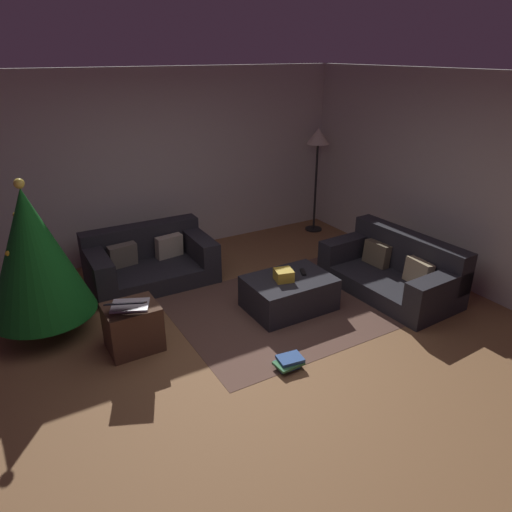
# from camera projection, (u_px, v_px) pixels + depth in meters

# --- Properties ---
(ground_plane) EXTENTS (6.40, 6.40, 0.00)m
(ground_plane) POSITION_uv_depth(u_px,v_px,m) (255.00, 359.00, 4.64)
(ground_plane) COLOR brown
(rear_partition) EXTENTS (6.40, 0.12, 2.60)m
(rear_partition) POSITION_uv_depth(u_px,v_px,m) (142.00, 166.00, 6.60)
(rear_partition) COLOR beige
(rear_partition) RESTS_ON ground_plane
(corner_partition) EXTENTS (0.12, 6.40, 2.60)m
(corner_partition) POSITION_uv_depth(u_px,v_px,m) (484.00, 188.00, 5.57)
(corner_partition) COLOR beige
(corner_partition) RESTS_ON ground_plane
(couch_left) EXTENTS (1.58, 0.98, 0.68)m
(couch_left) POSITION_uv_depth(u_px,v_px,m) (149.00, 260.00, 6.17)
(couch_left) COLOR #26262B
(couch_left) RESTS_ON ground_plane
(couch_right) EXTENTS (0.97, 1.71, 0.71)m
(couch_right) POSITION_uv_depth(u_px,v_px,m) (394.00, 270.00, 5.88)
(couch_right) COLOR #26262B
(couch_right) RESTS_ON ground_plane
(ottoman) EXTENTS (0.98, 0.70, 0.39)m
(ottoman) POSITION_uv_depth(u_px,v_px,m) (289.00, 293.00, 5.49)
(ottoman) COLOR #26262B
(ottoman) RESTS_ON ground_plane
(gift_box) EXTENTS (0.24, 0.23, 0.13)m
(gift_box) POSITION_uv_depth(u_px,v_px,m) (284.00, 275.00, 5.33)
(gift_box) COLOR gold
(gift_box) RESTS_ON ottoman
(tv_remote) EXTENTS (0.11, 0.17, 0.02)m
(tv_remote) POSITION_uv_depth(u_px,v_px,m) (303.00, 272.00, 5.53)
(tv_remote) COLOR black
(tv_remote) RESTS_ON ottoman
(christmas_tree) EXTENTS (1.06, 1.06, 1.69)m
(christmas_tree) POSITION_uv_depth(u_px,v_px,m) (33.00, 253.00, 4.72)
(christmas_tree) COLOR brown
(christmas_tree) RESTS_ON ground_plane
(side_table) EXTENTS (0.52, 0.44, 0.48)m
(side_table) POSITION_uv_depth(u_px,v_px,m) (133.00, 327.00, 4.73)
(side_table) COLOR #4C3323
(side_table) RESTS_ON ground_plane
(laptop) EXTENTS (0.51, 0.55, 0.20)m
(laptop) POSITION_uv_depth(u_px,v_px,m) (129.00, 305.00, 4.54)
(laptop) COLOR silver
(laptop) RESTS_ON side_table
(book_stack) EXTENTS (0.29, 0.23, 0.10)m
(book_stack) POSITION_uv_depth(u_px,v_px,m) (288.00, 362.00, 4.50)
(book_stack) COLOR #2D5193
(book_stack) RESTS_ON ground_plane
(corner_lamp) EXTENTS (0.36, 0.36, 1.68)m
(corner_lamp) POSITION_uv_depth(u_px,v_px,m) (318.00, 144.00, 7.41)
(corner_lamp) COLOR black
(corner_lamp) RESTS_ON ground_plane
(area_rug) EXTENTS (2.60, 2.00, 0.01)m
(area_rug) POSITION_uv_depth(u_px,v_px,m) (288.00, 307.00, 5.56)
(area_rug) COLOR brown
(area_rug) RESTS_ON ground_plane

